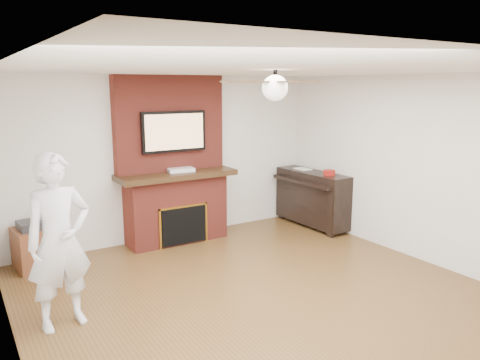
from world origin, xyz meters
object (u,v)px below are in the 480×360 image
side_table (38,246)px  piano (312,197)px  person (59,242)px  fireplace (174,177)px

side_table → piano: 4.29m
person → piano: person is taller
person → piano: bearing=6.6°
side_table → fireplace: bearing=-5.0°
person → side_table: 1.87m
fireplace → side_table: (-1.99, -0.07, -0.70)m
side_table → piano: bearing=-13.4°
person → side_table: (0.04, 1.77, -0.58)m
person → side_table: person is taller
fireplace → person: bearing=-137.8°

